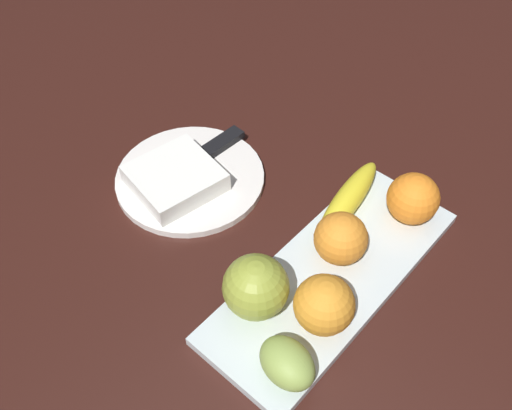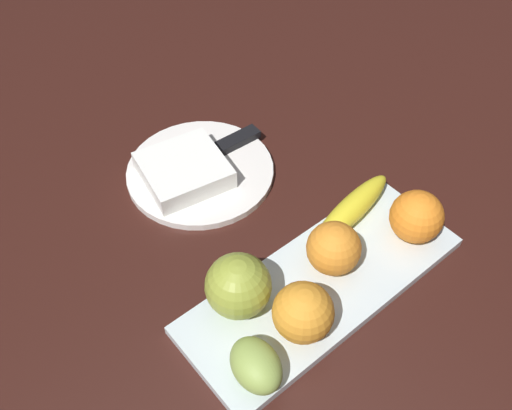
# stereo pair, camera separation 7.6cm
# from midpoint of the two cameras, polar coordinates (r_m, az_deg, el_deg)

# --- Properties ---
(ground_plane) EXTENTS (2.40, 2.40, 0.00)m
(ground_plane) POSITION_cam_midpoint_polar(r_m,az_deg,el_deg) (0.75, 8.81, -6.65)
(ground_plane) COLOR #341712
(fruit_tray) EXTENTS (0.38, 0.15, 0.01)m
(fruit_tray) POSITION_cam_midpoint_polar(r_m,az_deg,el_deg) (0.74, 9.66, -8.03)
(fruit_tray) COLOR silver
(fruit_tray) RESTS_ON ground_plane
(apple) EXTENTS (0.08, 0.08, 0.08)m
(apple) POSITION_cam_midpoint_polar(r_m,az_deg,el_deg) (0.67, 1.47, -8.35)
(apple) COLOR #97A539
(apple) RESTS_ON fruit_tray
(banana) EXTENTS (0.17, 0.06, 0.04)m
(banana) POSITION_cam_midpoint_polar(r_m,az_deg,el_deg) (0.79, 12.33, -0.59)
(banana) COLOR yellow
(banana) RESTS_ON fruit_tray
(orange_near_apple) EXTENTS (0.07, 0.07, 0.07)m
(orange_near_apple) POSITION_cam_midpoint_polar(r_m,az_deg,el_deg) (0.66, 8.12, -10.88)
(orange_near_apple) COLOR orange
(orange_near_apple) RESTS_ON fruit_tray
(orange_near_banana) EXTENTS (0.07, 0.07, 0.07)m
(orange_near_banana) POSITION_cam_midpoint_polar(r_m,az_deg,el_deg) (0.78, 18.59, -1.28)
(orange_near_banana) COLOR orange
(orange_near_banana) RESTS_ON fruit_tray
(orange_center) EXTENTS (0.07, 0.07, 0.07)m
(orange_center) POSITION_cam_midpoint_polar(r_m,az_deg,el_deg) (0.72, 10.85, -4.49)
(orange_center) COLOR orange
(orange_center) RESTS_ON fruit_tray
(grape_bunch) EXTENTS (0.06, 0.08, 0.05)m
(grape_bunch) POSITION_cam_midpoint_polar(r_m,az_deg,el_deg) (0.64, 3.53, -16.04)
(grape_bunch) COLOR #92AD4E
(grape_bunch) RESTS_ON fruit_tray
(dinner_plate) EXTENTS (0.22, 0.22, 0.01)m
(dinner_plate) POSITION_cam_midpoint_polar(r_m,az_deg,el_deg) (0.86, -3.12, 3.26)
(dinner_plate) COLOR white
(dinner_plate) RESTS_ON ground_plane
(folded_napkin) EXTENTS (0.14, 0.13, 0.03)m
(folded_napkin) POSITION_cam_midpoint_polar(r_m,az_deg,el_deg) (0.83, -4.69, 3.40)
(folded_napkin) COLOR white
(folded_napkin) RESTS_ON dinner_plate
(knife) EXTENTS (0.18, 0.03, 0.01)m
(knife) POSITION_cam_midpoint_polar(r_m,az_deg,el_deg) (0.88, -0.62, 5.80)
(knife) COLOR silver
(knife) RESTS_ON dinner_plate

